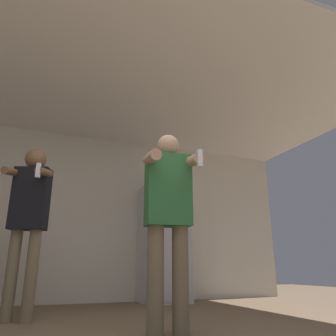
# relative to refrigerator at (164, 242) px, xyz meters

# --- Properties ---
(wall_back) EXTENTS (7.00, 0.06, 2.55)m
(wall_back) POSITION_rel_refrigerator_xyz_m (-1.21, 0.36, 0.41)
(wall_back) COLOR beige
(wall_back) RESTS_ON ground_plane
(ceiling_slab) EXTENTS (7.00, 3.81, 0.05)m
(ceiling_slab) POSITION_rel_refrigerator_xyz_m (-1.21, -1.32, 1.71)
(ceiling_slab) COLOR silver
(ceiling_slab) RESTS_ON wall_back
(refrigerator) EXTENTS (0.69, 0.68, 1.73)m
(refrigerator) POSITION_rel_refrigerator_xyz_m (0.00, 0.00, 0.00)
(refrigerator) COLOR silver
(refrigerator) RESTS_ON ground_plane
(person_woman_foreground) EXTENTS (0.48, 0.46, 1.61)m
(person_woman_foreground) POSITION_rel_refrigerator_xyz_m (-0.81, -2.31, 0.06)
(person_woman_foreground) COLOR #75664C
(person_woman_foreground) RESTS_ON ground_plane
(person_man_side) EXTENTS (0.49, 0.52, 1.71)m
(person_man_side) POSITION_rel_refrigerator_xyz_m (-1.92, -1.23, 0.17)
(person_man_side) COLOR #75664C
(person_man_side) RESTS_ON ground_plane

